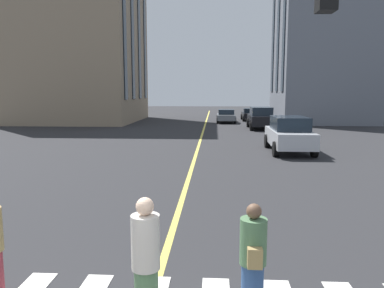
{
  "coord_description": "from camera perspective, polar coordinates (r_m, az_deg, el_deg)",
  "views": [
    {
      "loc": [
        -2.89,
        -0.96,
        3.18
      ],
      "look_at": [
        8.27,
        -0.27,
        1.62
      ],
      "focal_mm": 35.06,
      "sensor_mm": 36.0,
      "label": 1
    }
  ],
  "objects": [
    {
      "name": "lane_centre_line",
      "position": [
        23.13,
        1.11,
        0.06
      ],
      "size": [
        80.0,
        0.16,
        0.01
      ],
      "color": "#D8C64C",
      "rests_on": "ground_plane"
    },
    {
      "name": "car_silver_far",
      "position": [
        20.51,
        14.58,
        1.5
      ],
      "size": [
        4.7,
        2.14,
        1.88
      ],
      "color": "#B7BABF",
      "rests_on": "ground_plane"
    },
    {
      "name": "building_left_near",
      "position": [
        43.29,
        -17.18,
        14.95
      ],
      "size": [
        13.45,
        12.93,
        17.41
      ],
      "color": "gray",
      "rests_on": "ground_plane"
    },
    {
      "name": "pedestrian_far",
      "position": [
        5.25,
        -7.02,
        -17.68
      ],
      "size": [
        0.38,
        0.38,
        1.83
      ],
      "color": "#4C724C",
      "rests_on": "ground_plane"
    },
    {
      "name": "car_grey_oncoming",
      "position": [
        39.17,
        5.2,
        4.3
      ],
      "size": [
        4.4,
        1.95,
        1.37
      ],
      "color": "slate",
      "rests_on": "ground_plane"
    },
    {
      "name": "building_right_near",
      "position": [
        43.02,
        19.43,
        18.74
      ],
      "size": [
        10.16,
        9.18,
        23.1
      ],
      "color": "slate",
      "rests_on": "ground_plane"
    },
    {
      "name": "car_black_parked_b",
      "position": [
        42.32,
        8.89,
        4.51
      ],
      "size": [
        4.4,
        1.95,
        1.37
      ],
      "color": "black",
      "rests_on": "ground_plane"
    },
    {
      "name": "pedestrian_near",
      "position": [
        5.59,
        9.24,
        -17.1
      ],
      "size": [
        0.5,
        0.38,
        1.65
      ],
      "color": "#2D4C7F",
      "rests_on": "ground_plane"
    },
    {
      "name": "car_black_mid",
      "position": [
        32.84,
        10.44,
        3.96
      ],
      "size": [
        4.7,
        2.14,
        1.88
      ],
      "color": "black",
      "rests_on": "ground_plane"
    }
  ]
}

